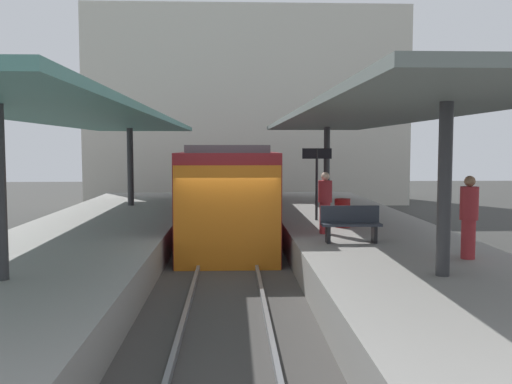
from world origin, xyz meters
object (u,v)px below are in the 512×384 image
at_px(platform_sign, 317,167).
at_px(platform_bench, 351,223).
at_px(litter_bin, 342,213).
at_px(passenger_mid_platform, 325,202).
at_px(passenger_near_bench, 469,216).
at_px(commuter_train, 229,189).

bearing_deg(platform_sign, platform_bench, -87.24).
relative_size(platform_bench, litter_bin, 1.75).
bearing_deg(litter_bin, passenger_mid_platform, -119.73).
distance_m(platform_sign, passenger_near_bench, 6.69).
xyz_separation_m(commuter_train, passenger_near_bench, (4.87, -9.67, 0.14)).
bearing_deg(platform_sign, litter_bin, -72.43).
bearing_deg(passenger_mid_platform, platform_sign, 86.20).
relative_size(platform_sign, passenger_near_bench, 1.32).
distance_m(platform_bench, passenger_near_bench, 2.90).
xyz_separation_m(commuter_train, passenger_mid_platform, (2.52, -6.17, 0.10)).
bearing_deg(commuter_train, passenger_near_bench, -63.27).
bearing_deg(litter_bin, platform_sign, 107.57).
relative_size(platform_sign, litter_bin, 2.76).
relative_size(commuter_train, passenger_mid_platform, 8.63).
xyz_separation_m(platform_bench, platform_sign, (-0.20, 4.18, 1.16)).
height_order(platform_sign, passenger_near_bench, platform_sign).
height_order(litter_bin, passenger_near_bench, passenger_near_bench).
bearing_deg(platform_sign, passenger_mid_platform, -93.80).
distance_m(litter_bin, passenger_near_bench, 5.01).
bearing_deg(passenger_mid_platform, commuter_train, 112.25).
distance_m(commuter_train, passenger_mid_platform, 6.67).
height_order(passenger_near_bench, passenger_mid_platform, passenger_near_bench).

